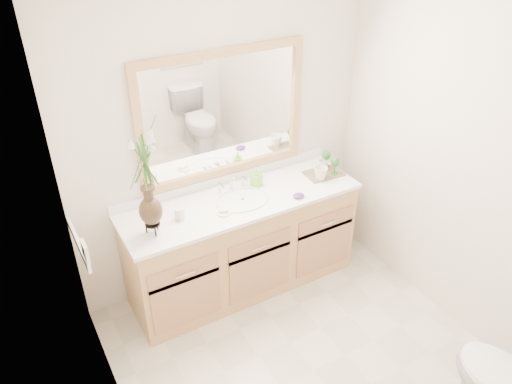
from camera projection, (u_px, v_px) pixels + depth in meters
floor at (314, 370)px, 3.41m from camera, size 2.60×2.60×0.00m
ceiling at (348, 3)px, 2.14m from camera, size 2.40×2.60×0.02m
wall_back at (223, 140)px, 3.73m from camera, size 2.40×0.02×2.40m
wall_left at (114, 306)px, 2.27m from camera, size 0.02×2.60×2.40m
wall_right at (474, 175)px, 3.28m from camera, size 0.02×2.60×2.40m
vanity at (242, 245)px, 3.95m from camera, size 1.80×0.55×0.80m
counter at (241, 201)px, 3.73m from camera, size 1.84×0.57×0.03m
sink at (243, 206)px, 3.73m from camera, size 0.38×0.34×0.23m
mirror at (223, 115)px, 3.61m from camera, size 1.32×0.04×0.97m
switch_plate at (85, 251)px, 2.96m from camera, size 0.02×0.12×0.12m
flower_vase at (145, 167)px, 3.09m from camera, size 0.18×0.18×0.75m
tumbler at (180, 213)px, 3.48m from camera, size 0.07×0.07×0.09m
soap_dish at (224, 212)px, 3.55m from camera, size 0.11×0.11×0.03m
soap_bottle at (256, 178)px, 3.84m from camera, size 0.08×0.08×0.14m
purple_dish at (299, 196)px, 3.73m from camera, size 0.11×0.10×0.03m
tray at (324, 173)px, 4.03m from camera, size 0.31×0.22×0.01m
mug_left at (321, 173)px, 3.91m from camera, size 0.12×0.11×0.11m
mug_right at (323, 164)px, 4.05m from camera, size 0.11×0.11×0.09m
goblet_front at (335, 163)px, 3.96m from camera, size 0.06×0.06×0.14m
goblet_back at (326, 156)px, 4.05m from camera, size 0.07×0.07×0.15m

